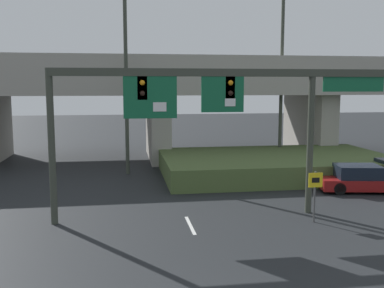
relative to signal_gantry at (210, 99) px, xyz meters
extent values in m
cube|color=silver|center=(-0.98, -1.02, -5.06)|extent=(0.14, 2.40, 0.01)
cube|color=silver|center=(-0.98, 6.40, -5.06)|extent=(0.14, 2.40, 0.01)
cube|color=silver|center=(-0.98, 13.82, -5.06)|extent=(0.14, 2.40, 0.01)
cylinder|color=#383D33|center=(-6.46, 0.02, -1.90)|extent=(0.28, 0.28, 6.33)
cylinder|color=#383D33|center=(4.50, 0.02, -1.90)|extent=(0.28, 0.28, 6.33)
cube|color=#383D33|center=(0.72, 0.02, 1.10)|extent=(14.36, 0.32, 0.32)
cube|color=black|center=(-2.81, 0.02, 0.47)|extent=(0.40, 0.28, 0.95)
sphere|color=orange|center=(-2.81, -0.15, 0.68)|extent=(0.22, 0.22, 0.22)
sphere|color=black|center=(-2.81, -0.15, 0.25)|extent=(0.22, 0.22, 0.22)
cube|color=black|center=(0.84, 0.02, 0.47)|extent=(0.40, 0.28, 0.95)
sphere|color=orange|center=(0.84, -0.15, 0.68)|extent=(0.22, 0.22, 0.22)
sphere|color=black|center=(0.84, -0.15, 0.25)|extent=(0.22, 0.22, 0.22)
cube|color=#115B38|center=(-2.49, -0.08, 0.09)|extent=(2.18, 0.08, 1.71)
cube|color=white|center=(-2.11, -0.13, -0.30)|extent=(0.54, 0.03, 0.38)
cube|color=#115B38|center=(0.52, -0.08, 0.20)|extent=(1.80, 0.08, 1.48)
cube|color=white|center=(0.84, -0.13, -0.13)|extent=(0.45, 0.03, 0.33)
cube|color=#115B38|center=(6.37, -0.04, 0.62)|extent=(2.81, 0.07, 0.64)
cylinder|color=#4C4C4C|center=(4.16, -1.36, -4.00)|extent=(0.08, 0.08, 2.14)
cube|color=yellow|center=(4.16, -1.40, -3.28)|extent=(0.60, 0.03, 0.60)
cube|color=black|center=(4.16, -1.42, -3.28)|extent=(0.33, 0.01, 0.21)
cylinder|color=#383D33|center=(-3.37, 10.19, 3.24)|extent=(0.24, 0.24, 16.61)
cylinder|color=#383D33|center=(7.52, 12.25, 1.34)|extent=(0.24, 0.24, 12.81)
cube|color=#A39E93|center=(-0.98, 16.26, 0.81)|extent=(43.64, 9.80, 1.81)
cube|color=#A39E93|center=(-0.98, 11.56, 2.17)|extent=(43.64, 0.40, 0.90)
cube|color=#A39E93|center=(-0.98, 16.26, -2.58)|extent=(1.40, 7.84, 4.98)
cube|color=#A39E93|center=(11.38, 16.26, -2.58)|extent=(1.40, 7.84, 4.98)
cube|color=#4C6033|center=(5.97, 8.67, -4.45)|extent=(14.36, 8.82, 1.24)
cube|color=maroon|center=(8.92, 3.46, -4.62)|extent=(4.63, 2.62, 0.58)
cube|color=black|center=(8.75, 3.49, -3.99)|extent=(2.54, 2.07, 0.68)
cylinder|color=black|center=(10.40, 4.03, -4.75)|extent=(0.67, 0.33, 0.64)
cylinder|color=black|center=(7.74, 4.52, -4.75)|extent=(0.67, 0.33, 0.64)
cylinder|color=black|center=(7.44, 2.89, -4.75)|extent=(0.67, 0.33, 0.64)
cylinder|color=black|center=(10.87, 5.61, -4.75)|extent=(0.65, 0.26, 0.64)
camera|label=1|loc=(-3.58, -18.47, 0.57)|focal=42.00mm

